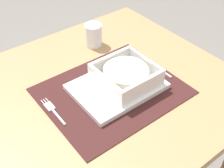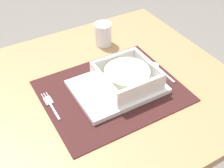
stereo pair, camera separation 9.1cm
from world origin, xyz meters
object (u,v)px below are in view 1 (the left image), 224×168
object	(u,v)px
porridge_bowl	(126,75)
bread_knife	(151,76)
dining_table	(102,110)
fork	(52,109)
butter_knife	(156,74)
drinking_glass	(94,36)
spoon	(153,64)

from	to	relation	value
porridge_bowl	bread_knife	bearing A→B (deg)	-11.93
porridge_bowl	dining_table	bearing A→B (deg)	149.66
fork	butter_knife	world-z (taller)	butter_knife
bread_knife	drinking_glass	world-z (taller)	drinking_glass
dining_table	butter_knife	xyz separation A→B (m)	(0.18, -0.06, 0.11)
bread_knife	porridge_bowl	bearing A→B (deg)	171.23
dining_table	spoon	world-z (taller)	spoon
spoon	butter_knife	world-z (taller)	spoon
dining_table	drinking_glass	bearing A→B (deg)	60.21
drinking_glass	dining_table	bearing A→B (deg)	-119.79
fork	spoon	distance (m)	0.38
spoon	butter_knife	distance (m)	0.06
spoon	butter_knife	size ratio (longest dim) A/B	0.90
bread_knife	dining_table	bearing A→B (deg)	162.89
dining_table	fork	distance (m)	0.21
bread_knife	drinking_glass	size ratio (longest dim) A/B	1.60
dining_table	fork	world-z (taller)	fork
porridge_bowl	butter_knife	xyz separation A→B (m)	(0.11, -0.02, -0.04)
dining_table	porridge_bowl	bearing A→B (deg)	-30.34
porridge_bowl	fork	bearing A→B (deg)	169.51
dining_table	porridge_bowl	xyz separation A→B (m)	(0.07, -0.04, 0.15)
butter_knife	drinking_glass	xyz separation A→B (m)	(-0.05, 0.28, 0.03)
porridge_bowl	drinking_glass	size ratio (longest dim) A/B	2.01
fork	drinking_glass	bearing A→B (deg)	32.23
spoon	drinking_glass	bearing A→B (deg)	110.62
fork	spoon	world-z (taller)	spoon
fork	drinking_glass	world-z (taller)	drinking_glass
butter_knife	drinking_glass	world-z (taller)	drinking_glass
porridge_bowl	spoon	world-z (taller)	porridge_bowl
spoon	bread_knife	world-z (taller)	spoon
butter_knife	dining_table	bearing A→B (deg)	157.64
butter_knife	fork	bearing A→B (deg)	165.94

